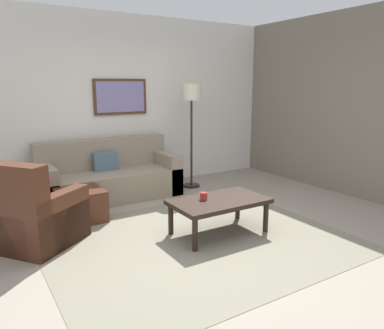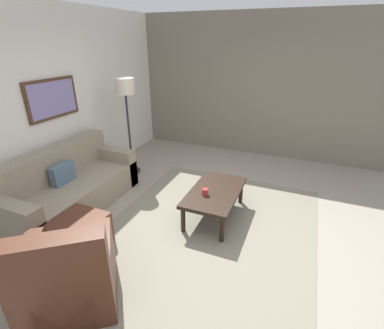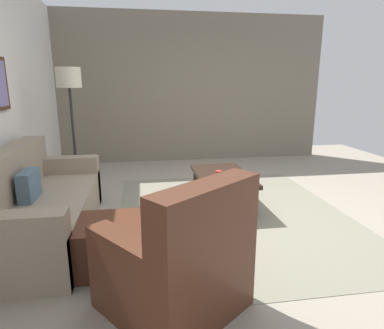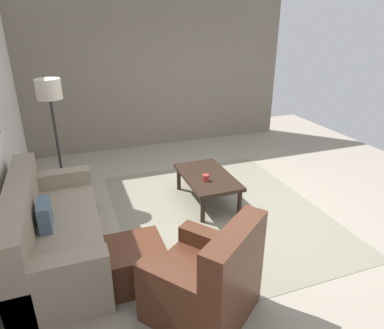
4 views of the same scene
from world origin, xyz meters
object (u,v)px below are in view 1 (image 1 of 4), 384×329
object	(u,v)px
coffee_table	(219,204)
framed_artwork	(121,97)
lamp_standing	(191,103)
couch_main	(108,178)
cup	(204,196)
armchair_leather	(31,219)
ottoman	(81,205)

from	to	relation	value
coffee_table	framed_artwork	bearing A→B (deg)	94.34
lamp_standing	couch_main	bearing A→B (deg)	172.89
cup	lamp_standing	xyz separation A→B (m)	(0.95, 1.81, 0.96)
coffee_table	framed_artwork	xyz separation A→B (m)	(-0.19, 2.47, 1.15)
armchair_leather	ottoman	world-z (taller)	armchair_leather
couch_main	ottoman	world-z (taller)	couch_main
framed_artwork	coffee_table	bearing A→B (deg)	-85.66
ottoman	framed_artwork	bearing A→B (deg)	48.58
couch_main	ottoman	bearing A→B (deg)	-129.17
couch_main	lamp_standing	distance (m)	1.79
lamp_standing	cup	bearing A→B (deg)	-117.86
lamp_standing	framed_artwork	size ratio (longest dim) A/B	1.94
framed_artwork	lamp_standing	bearing A→B (deg)	-30.11
cup	lamp_standing	bearing A→B (deg)	62.14
armchair_leather	ottoman	bearing A→B (deg)	37.54
armchair_leather	cup	xyz separation A→B (m)	(1.75, -0.68, 0.15)
cup	framed_artwork	xyz separation A→B (m)	(-0.03, 2.38, 1.05)
armchair_leather	coffee_table	bearing A→B (deg)	-21.99
coffee_table	cup	xyz separation A→B (m)	(-0.15, 0.09, 0.09)
coffee_table	cup	distance (m)	0.20
armchair_leather	framed_artwork	size ratio (longest dim) A/B	1.27
lamp_standing	coffee_table	bearing A→B (deg)	-112.94
couch_main	coffee_table	bearing A→B (deg)	-74.00
couch_main	framed_artwork	xyz separation A→B (m)	(0.41, 0.40, 1.21)
coffee_table	framed_artwork	distance (m)	2.73
armchair_leather	cup	world-z (taller)	armchair_leather
cup	couch_main	bearing A→B (deg)	102.52
armchair_leather	cup	size ratio (longest dim) A/B	13.19
ottoman	coffee_table	size ratio (longest dim) A/B	0.51
cup	framed_artwork	size ratio (longest dim) A/B	0.10
ottoman	cup	world-z (taller)	cup
framed_artwork	couch_main	bearing A→B (deg)	-135.48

